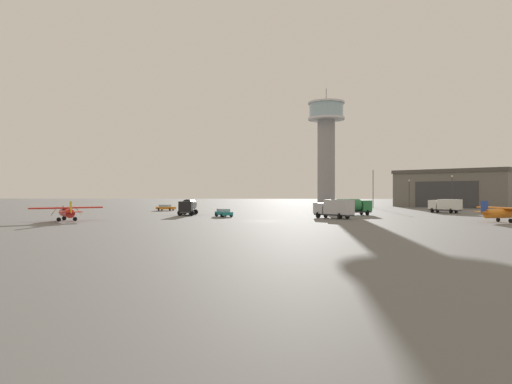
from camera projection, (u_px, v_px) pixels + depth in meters
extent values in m
plane|color=#60605E|center=(264.00, 221.00, 66.94)|extent=(400.00, 400.00, 0.00)
cylinder|color=gray|center=(326.00, 163.00, 129.23)|extent=(5.03, 5.03, 25.15)
cylinder|color=silver|center=(326.00, 119.00, 129.22)|extent=(10.55, 10.55, 0.60)
cylinder|color=#99B7C6|center=(326.00, 111.00, 129.21)|extent=(9.71, 9.71, 4.03)
cylinder|color=silver|center=(326.00, 103.00, 129.21)|extent=(10.55, 10.55, 0.50)
cylinder|color=#38383D|center=(326.00, 95.00, 129.21)|extent=(0.16, 0.16, 4.00)
cube|color=#6B665B|center=(458.00, 190.00, 129.22)|extent=(36.41, 34.94, 9.62)
cube|color=#4A4740|center=(458.00, 172.00, 129.21)|extent=(37.25, 35.79, 1.00)
cube|color=#38383A|center=(445.00, 194.00, 121.77)|extent=(13.11, 10.77, 7.21)
cylinder|color=orange|center=(505.00, 214.00, 63.86)|extent=(6.64, 3.14, 1.30)
cube|color=orange|center=(507.00, 208.00, 63.94)|extent=(4.55, 10.49, 0.21)
cylinder|color=#2847A8|center=(498.00, 211.00, 65.57)|extent=(0.38, 1.01, 1.42)
cone|color=orange|center=(484.00, 213.00, 63.04)|extent=(1.69, 1.36, 0.98)
cube|color=#2847A8|center=(484.00, 207.00, 63.04)|extent=(1.14, 0.46, 1.78)
cube|color=orange|center=(484.00, 212.00, 63.04)|extent=(1.82, 3.29, 0.10)
cylinder|color=black|center=(511.00, 221.00, 62.69)|extent=(0.35, 0.65, 0.63)
cylinder|color=black|center=(498.00, 220.00, 64.94)|extent=(0.35, 0.65, 0.63)
cylinder|color=red|center=(67.00, 213.00, 66.46)|extent=(4.71, 5.97, 1.27)
cone|color=#38383D|center=(63.00, 212.00, 69.40)|extent=(1.26, 1.27, 0.89)
cube|color=#38383D|center=(63.00, 212.00, 69.40)|extent=(0.12, 0.11, 1.95)
cube|color=red|center=(66.00, 208.00, 66.72)|extent=(9.29, 7.14, 0.21)
cylinder|color=gold|center=(78.00, 210.00, 67.58)|extent=(0.87, 0.65, 1.39)
cylinder|color=gold|center=(54.00, 211.00, 65.86)|extent=(0.87, 0.65, 1.39)
cube|color=#99B7C6|center=(65.00, 210.00, 67.51)|extent=(1.48, 1.51, 0.72)
cone|color=red|center=(71.00, 213.00, 63.53)|extent=(1.60, 1.72, 0.95)
cube|color=gold|center=(71.00, 207.00, 63.53)|extent=(0.75, 1.00, 1.74)
cube|color=red|center=(71.00, 212.00, 63.53)|extent=(3.05, 2.52, 0.10)
cylinder|color=black|center=(64.00, 218.00, 68.56)|extent=(0.60, 0.49, 0.62)
cylinder|color=black|center=(75.00, 219.00, 66.88)|extent=(0.60, 0.49, 0.62)
cylinder|color=black|center=(59.00, 219.00, 65.70)|extent=(0.60, 0.49, 0.62)
cube|color=#38383D|center=(333.00, 215.00, 73.31)|extent=(6.14, 6.04, 0.24)
cube|color=#B7BABF|center=(322.00, 208.00, 75.12)|extent=(2.92, 2.93, 1.80)
cube|color=#99B7C6|center=(318.00, 206.00, 75.78)|extent=(1.38, 1.41, 0.90)
cube|color=#B7BABF|center=(339.00, 207.00, 72.49)|extent=(4.87, 4.82, 2.35)
cylinder|color=black|center=(318.00, 215.00, 74.40)|extent=(0.89, 0.91, 1.00)
cylinder|color=black|center=(326.00, 215.00, 75.75)|extent=(0.89, 0.91, 1.00)
cylinder|color=black|center=(340.00, 216.00, 71.12)|extent=(0.89, 0.91, 1.00)
cylinder|color=black|center=(347.00, 216.00, 72.47)|extent=(0.89, 0.91, 1.00)
cube|color=#38383D|center=(353.00, 212.00, 83.38)|extent=(6.83, 3.97, 0.24)
cube|color=#287A42|center=(365.00, 206.00, 84.01)|extent=(2.53, 2.91, 2.00)
cube|color=#99B7C6|center=(369.00, 204.00, 84.24)|extent=(0.75, 2.00, 1.00)
cylinder|color=#287A42|center=(348.00, 205.00, 83.09)|extent=(4.92, 3.60, 2.30)
cylinder|color=black|center=(361.00, 212.00, 85.05)|extent=(0.58, 1.04, 1.00)
cylinder|color=black|center=(367.00, 213.00, 82.93)|extent=(0.58, 1.04, 1.00)
cylinder|color=black|center=(341.00, 212.00, 83.91)|extent=(0.58, 1.04, 1.00)
cylinder|color=black|center=(346.00, 213.00, 81.79)|extent=(0.58, 1.04, 1.00)
cube|color=#38383D|center=(188.00, 212.00, 83.96)|extent=(2.09, 6.96, 0.24)
cube|color=black|center=(186.00, 207.00, 81.48)|extent=(2.40, 2.01, 1.87)
cube|color=#99B7C6|center=(185.00, 205.00, 80.57)|extent=(1.99, 0.14, 0.94)
cylinder|color=black|center=(189.00, 205.00, 85.08)|extent=(2.37, 4.74, 2.22)
cylinder|color=black|center=(192.00, 213.00, 81.52)|extent=(1.01, 0.31, 1.00)
cylinder|color=black|center=(180.00, 213.00, 81.58)|extent=(1.01, 0.31, 1.00)
cylinder|color=black|center=(195.00, 212.00, 86.00)|extent=(1.01, 0.31, 1.00)
cylinder|color=black|center=(185.00, 212.00, 86.06)|extent=(1.01, 0.31, 1.00)
cube|color=#38383D|center=(445.00, 210.00, 92.27)|extent=(5.54, 5.94, 0.24)
cube|color=white|center=(435.00, 205.00, 94.04)|extent=(2.90, 2.85, 1.86)
cube|color=#99B7C6|center=(431.00, 203.00, 94.69)|extent=(1.53, 1.37, 0.93)
cube|color=white|center=(450.00, 204.00, 91.45)|extent=(4.53, 4.70, 2.07)
cylinder|color=black|center=(432.00, 210.00, 93.35)|extent=(0.93, 0.87, 1.00)
cylinder|color=black|center=(438.00, 210.00, 94.64)|extent=(0.93, 0.87, 1.00)
cylinder|color=black|center=(451.00, 211.00, 90.14)|extent=(0.93, 0.87, 1.00)
cylinder|color=black|center=(456.00, 211.00, 91.43)|extent=(0.93, 0.87, 1.00)
cube|color=teal|center=(224.00, 213.00, 78.19)|extent=(3.59, 4.43, 0.55)
cube|color=#99B7C6|center=(223.00, 210.00, 78.38)|extent=(2.56, 2.79, 0.50)
cylinder|color=black|center=(231.00, 215.00, 77.37)|extent=(0.64, 0.47, 0.64)
cylinder|color=black|center=(222.00, 215.00, 76.62)|extent=(0.64, 0.47, 0.64)
cylinder|color=black|center=(225.00, 214.00, 79.77)|extent=(0.64, 0.47, 0.64)
cylinder|color=black|center=(217.00, 215.00, 79.02)|extent=(0.64, 0.47, 0.64)
cube|color=orange|center=(166.00, 208.00, 103.55)|extent=(4.54, 2.62, 0.55)
cube|color=#99B7C6|center=(165.00, 206.00, 103.60)|extent=(2.66, 2.09, 0.50)
cylinder|color=black|center=(173.00, 209.00, 104.04)|extent=(0.29, 0.66, 0.64)
cylinder|color=black|center=(170.00, 209.00, 102.38)|extent=(0.29, 0.66, 0.64)
cylinder|color=black|center=(162.00, 209.00, 104.73)|extent=(0.29, 0.66, 0.64)
cylinder|color=black|center=(159.00, 209.00, 103.06)|extent=(0.29, 0.66, 0.64)
cylinder|color=#38383D|center=(409.00, 195.00, 117.45)|extent=(0.18, 0.18, 7.09)
sphere|color=#F9E5B2|center=(409.00, 181.00, 117.44)|extent=(0.44, 0.44, 0.44)
cylinder|color=#38383D|center=(373.00, 190.00, 119.07)|extent=(0.18, 0.18, 9.89)
sphere|color=#F9E5B2|center=(373.00, 170.00, 119.07)|extent=(0.44, 0.44, 0.44)
cylinder|color=#38383D|center=(452.00, 194.00, 105.07)|extent=(0.18, 0.18, 7.78)
sphere|color=#F9E5B2|center=(452.00, 176.00, 105.07)|extent=(0.44, 0.44, 0.44)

